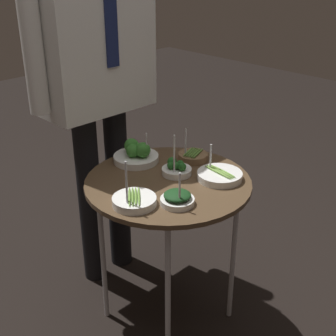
# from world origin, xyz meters

# --- Properties ---
(ground_plane) EXTENTS (8.00, 8.00, 0.00)m
(ground_plane) POSITION_xyz_m (0.00, 0.00, 0.00)
(ground_plane) COLOR black
(serving_cart) EXTENTS (0.61, 0.61, 0.65)m
(serving_cart) POSITION_xyz_m (0.00, 0.00, 0.60)
(serving_cart) COLOR brown
(serving_cart) RESTS_ON ground_plane
(bowl_asparagus_front_right) EXTENTS (0.12, 0.12, 0.14)m
(bowl_asparagus_front_right) POSITION_xyz_m (0.20, 0.06, 0.66)
(bowl_asparagus_front_right) COLOR brown
(bowl_asparagus_front_right) RESTS_ON serving_cart
(bowl_asparagus_center) EXTENTS (0.15, 0.15, 0.18)m
(bowl_asparagus_center) POSITION_xyz_m (-0.20, -0.05, 0.66)
(bowl_asparagus_center) COLOR white
(bowl_asparagus_center) RESTS_ON serving_cart
(bowl_broccoli_near_rim) EXTENTS (0.11, 0.11, 0.17)m
(bowl_broccoli_near_rim) POSITION_xyz_m (0.06, 0.01, 0.67)
(bowl_broccoli_near_rim) COLOR white
(bowl_broccoli_near_rim) RESTS_ON serving_cart
(bowl_asparagus_far_rim) EXTENTS (0.17, 0.17, 0.12)m
(bowl_asparagus_far_rim) POSITION_xyz_m (0.14, -0.13, 0.66)
(bowl_asparagus_far_rim) COLOR white
(bowl_asparagus_far_rim) RESTS_ON serving_cart
(bowl_spinach_mid_left) EXTENTS (0.12, 0.12, 0.13)m
(bowl_spinach_mid_left) POSITION_xyz_m (-0.10, -0.14, 0.67)
(bowl_spinach_mid_left) COLOR white
(bowl_spinach_mid_left) RESTS_ON serving_cart
(bowl_broccoli_mid_right) EXTENTS (0.18, 0.18, 0.13)m
(bowl_broccoli_mid_right) POSITION_xyz_m (0.03, 0.21, 0.68)
(bowl_broccoli_mid_right) COLOR white
(bowl_broccoli_mid_right) RESTS_ON serving_cart
(waiter_figure) EXTENTS (0.61, 0.23, 1.64)m
(waiter_figure) POSITION_xyz_m (0.03, 0.44, 1.04)
(waiter_figure) COLOR black
(waiter_figure) RESTS_ON ground_plane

